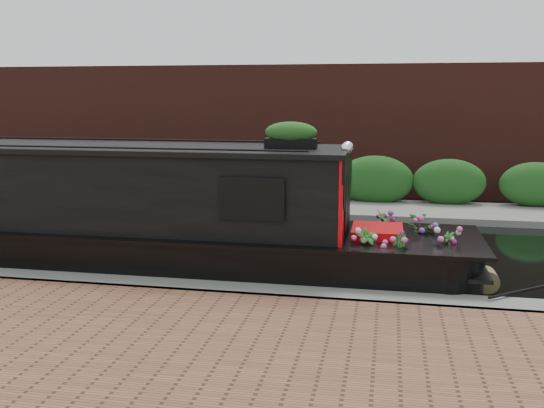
# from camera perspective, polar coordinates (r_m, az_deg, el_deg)

# --- Properties ---
(ground) EXTENTS (80.00, 80.00, 0.00)m
(ground) POSITION_cam_1_polar(r_m,az_deg,el_deg) (12.50, -1.31, -4.14)
(ground) COLOR black
(ground) RESTS_ON ground
(near_bank_coping) EXTENTS (40.00, 0.60, 0.50)m
(near_bank_coping) POSITION_cam_1_polar(r_m,az_deg,el_deg) (9.44, -5.64, -9.07)
(near_bank_coping) COLOR slate
(near_bank_coping) RESTS_ON ground
(far_bank_path) EXTENTS (40.00, 2.40, 0.34)m
(far_bank_path) POSITION_cam_1_polar(r_m,az_deg,el_deg) (16.52, 1.80, -0.55)
(far_bank_path) COLOR slate
(far_bank_path) RESTS_ON ground
(far_hedge) EXTENTS (40.00, 1.10, 2.80)m
(far_hedge) POSITION_cam_1_polar(r_m,az_deg,el_deg) (17.40, 2.28, -0.00)
(far_hedge) COLOR #1D4F1A
(far_hedge) RESTS_ON ground
(far_brick_wall) EXTENTS (40.00, 1.00, 8.00)m
(far_brick_wall) POSITION_cam_1_polar(r_m,az_deg,el_deg) (19.45, 3.22, 1.09)
(far_brick_wall) COLOR #4C1F19
(far_brick_wall) RESTS_ON ground
(narrowboat) EXTENTS (12.33, 2.21, 2.91)m
(narrowboat) POSITION_cam_1_polar(r_m,az_deg,el_deg) (11.23, -15.25, -1.68)
(narrowboat) COLOR black
(narrowboat) RESTS_ON ground
(rope_fender) EXTENTS (0.37, 0.38, 0.37)m
(rope_fender) POSITION_cam_1_polar(r_m,az_deg,el_deg) (10.39, 19.52, -6.73)
(rope_fender) COLOR olive
(rope_fender) RESTS_ON ground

